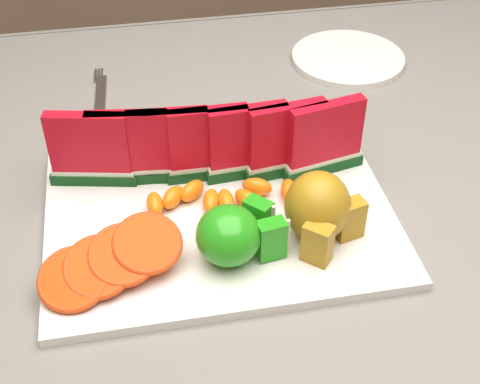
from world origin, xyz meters
name	(u,v)px	position (x,y,z in m)	size (l,w,h in m)	color
table	(234,269)	(0.00, 0.00, 0.65)	(1.40, 0.90, 0.75)	#4B341A
tablecloth	(234,234)	(0.00, 0.00, 0.72)	(1.53, 1.03, 0.20)	gray
platter	(220,216)	(-0.02, -0.02, 0.76)	(0.40, 0.30, 0.01)	silver
apple_cluster	(235,234)	(-0.01, -0.09, 0.80)	(0.11, 0.09, 0.06)	#237C09
pear_cluster	(319,209)	(0.08, -0.07, 0.81)	(0.10, 0.10, 0.08)	#B46F19
side_plate	(348,58)	(0.24, 0.32, 0.76)	(0.20, 0.20, 0.01)	silver
fork	(100,103)	(-0.15, 0.26, 0.76)	(0.02, 0.20, 0.00)	silver
watermelon_row	(209,145)	(-0.02, 0.05, 0.82)	(0.39, 0.07, 0.10)	#093B0C
orange_fan_front	(111,261)	(-0.14, -0.09, 0.79)	(0.16, 0.11, 0.05)	#E72A00
orange_fan_back	(200,139)	(-0.02, 0.11, 0.79)	(0.29, 0.11, 0.04)	#E72A00
tangerine_segments	(229,196)	(-0.01, 0.00, 0.78)	(0.21, 0.07, 0.02)	orange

